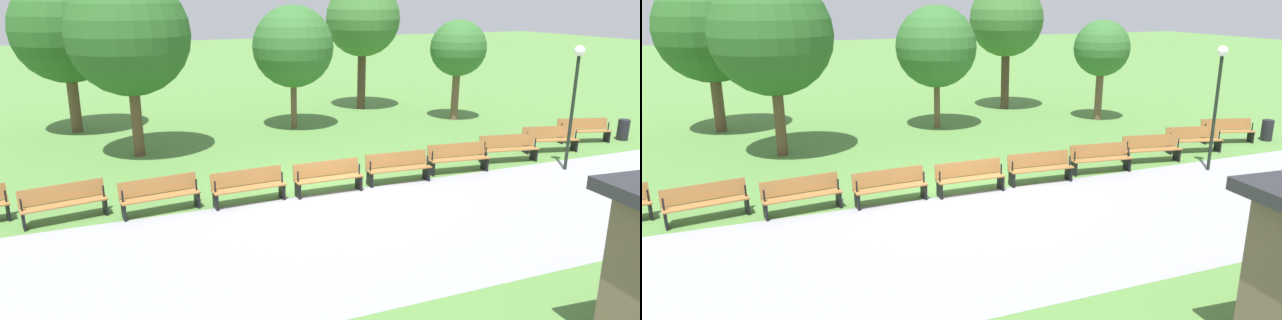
{
  "view_description": "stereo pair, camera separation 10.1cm",
  "coord_description": "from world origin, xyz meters",
  "views": [
    {
      "loc": [
        5.94,
        13.74,
        5.3
      ],
      "look_at": [
        0.0,
        -0.66,
        0.8
      ],
      "focal_mm": 31.75,
      "sensor_mm": 36.0,
      "label": 1
    },
    {
      "loc": [
        5.84,
        13.78,
        5.3
      ],
      "look_at": [
        0.0,
        -0.66,
        0.8
      ],
      "focal_mm": 31.75,
      "sensor_mm": 36.0,
      "label": 2
    }
  ],
  "objects": [
    {
      "name": "ground_plane",
      "position": [
        0.0,
        0.0,
        0.0
      ],
      "size": [
        120.0,
        120.0,
        0.0
      ],
      "primitive_type": "plane",
      "color": "#54843D"
    },
    {
      "name": "path_paving",
      "position": [
        0.0,
        3.0,
        0.0
      ],
      "size": [
        36.95,
        6.11,
        0.01
      ],
      "primitive_type": "cube",
      "color": "#939399",
      "rests_on": "ground"
    },
    {
      "name": "bench_0",
      "position": [
        -11.2,
        -1.7,
        0.48
      ],
      "size": [
        2.03,
        1.02,
        0.89
      ],
      "rotation": [
        0.0,
        0.0,
        -0.29
      ],
      "color": "#996633",
      "rests_on": "ground"
    },
    {
      "name": "bench_1",
      "position": [
        -9.01,
        -1.12,
        0.48
      ],
      "size": [
        2.03,
        0.91,
        0.89
      ],
      "rotation": [
        0.0,
        0.0,
        -0.23
      ],
      "color": "#996633",
      "rests_on": "ground"
    },
    {
      "name": "bench_2",
      "position": [
        -6.78,
        -0.66,
        0.48
      ],
      "size": [
        2.02,
        0.81,
        0.89
      ],
      "rotation": [
        0.0,
        0.0,
        -0.17
      ],
      "color": "#996633",
      "rests_on": "ground"
    },
    {
      "name": "bench_3",
      "position": [
        -4.53,
        -0.33,
        0.48
      ],
      "size": [
        2.01,
        0.7,
        0.89
      ],
      "rotation": [
        0.0,
        0.0,
        -0.12
      ],
      "color": "#996633",
      "rests_on": "ground"
    },
    {
      "name": "bench_4",
      "position": [
        -2.27,
        -0.14,
        0.48
      ],
      "size": [
        2.0,
        0.59,
        0.89
      ],
      "rotation": [
        0.0,
        0.0,
        -0.06
      ],
      "color": "#996633",
      "rests_on": "ground"
    },
    {
      "name": "bench_5",
      "position": [
        -0.0,
        -0.07,
        0.48
      ],
      "size": [
        1.97,
        0.47,
        0.89
      ],
      "color": "#996633",
      "rests_on": "ground"
    },
    {
      "name": "bench_6",
      "position": [
        2.27,
        -0.14,
        0.48
      ],
      "size": [
        2.0,
        0.59,
        0.89
      ],
      "rotation": [
        0.0,
        0.0,
        0.06
      ],
      "color": "#996633",
      "rests_on": "ground"
    },
    {
      "name": "bench_7",
      "position": [
        4.53,
        -0.33,
        0.48
      ],
      "size": [
        2.01,
        0.7,
        0.89
      ],
      "rotation": [
        0.0,
        0.0,
        0.12
      ],
      "color": "#996633",
      "rests_on": "ground"
    },
    {
      "name": "bench_8",
      "position": [
        6.78,
        -0.66,
        0.48
      ],
      "size": [
        2.02,
        0.81,
        0.89
      ],
      "rotation": [
        0.0,
        0.0,
        0.17
      ],
      "color": "#996633",
      "rests_on": "ground"
    },
    {
      "name": "tree_0",
      "position": [
        6.51,
        -10.89,
        4.06
      ],
      "size": [
        4.15,
        4.15,
        6.16
      ],
      "color": "brown",
      "rests_on": "ground"
    },
    {
      "name": "tree_1",
      "position": [
        4.51,
        -6.14,
        4.09
      ],
      "size": [
        4.02,
        4.02,
        6.11
      ],
      "color": "brown",
      "rests_on": "ground"
    },
    {
      "name": "tree_2",
      "position": [
        -1.92,
        -8.16,
        3.36
      ],
      "size": [
        3.3,
        3.3,
        5.02
      ],
      "color": "brown",
      "rests_on": "ground"
    },
    {
      "name": "tree_3",
      "position": [
        -9.14,
        -7.03,
        3.13
      ],
      "size": [
        2.42,
        2.42,
        4.38
      ],
      "color": "brown",
      "rests_on": "ground"
    },
    {
      "name": "tree_4",
      "position": [
        -6.43,
        -10.95,
        4.27
      ],
      "size": [
        3.52,
        3.52,
        6.06
      ],
      "color": "#4C3828",
      "rests_on": "ground"
    },
    {
      "name": "lamp_post",
      "position": [
        -7.88,
        0.77,
        2.72
      ],
      "size": [
        0.32,
        0.32,
        3.9
      ],
      "color": "black",
      "rests_on": "ground"
    },
    {
      "name": "trash_bin",
      "position": [
        -12.89,
        -1.37,
        0.4
      ],
      "size": [
        0.42,
        0.42,
        0.8
      ],
      "primitive_type": "cylinder",
      "color": "black",
      "rests_on": "ground"
    }
  ]
}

